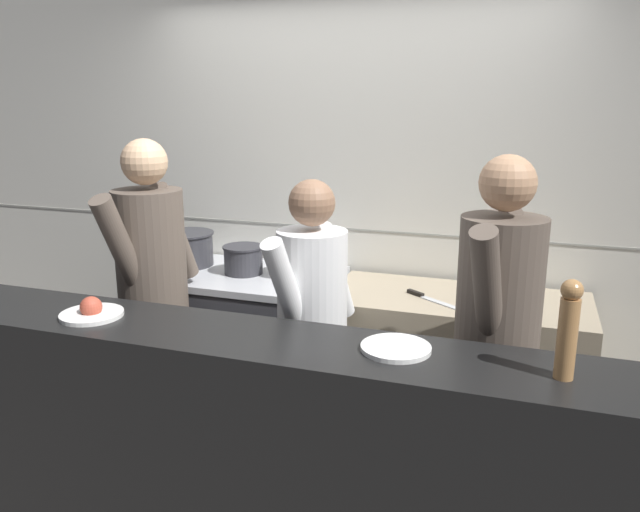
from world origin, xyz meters
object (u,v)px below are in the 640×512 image
at_px(braising_pot, 296,261).
at_px(chef_sous, 312,330).
at_px(chefs_knife, 427,298).
at_px(pepper_mill, 568,328).
at_px(chef_line, 496,337).
at_px(sauce_pot, 243,259).
at_px(plated_dish_appetiser, 396,348).
at_px(chef_head_cook, 153,289).
at_px(stock_pot, 187,248).
at_px(plated_dish_main, 91,312).
at_px(oven_range, 240,343).
at_px(mixing_bowl_steel, 495,295).

bearing_deg(braising_pot, chef_sous, -63.63).
bearing_deg(chefs_knife, pepper_mill, -60.01).
bearing_deg(chef_line, chef_sous, -170.02).
distance_m(sauce_pot, pepper_mill, 2.11).
xyz_separation_m(braising_pot, chef_line, (1.18, -0.72, -0.05)).
height_order(braising_pot, chef_sous, chef_sous).
bearing_deg(plated_dish_appetiser, chef_sous, 137.69).
bearing_deg(plated_dish_appetiser, pepper_mill, -4.90).
relative_size(plated_dish_appetiser, pepper_mill, 0.76).
height_order(braising_pot, pepper_mill, pepper_mill).
relative_size(braising_pot, chef_head_cook, 0.16).
distance_m(stock_pot, plated_dish_main, 1.27).
xyz_separation_m(oven_range, plated_dish_main, (-0.10, -1.18, 0.59)).
bearing_deg(chef_line, stock_pot, 169.24).
height_order(plated_dish_main, pepper_mill, pepper_mill).
height_order(mixing_bowl_steel, chef_sous, chef_sous).
relative_size(chef_sous, chef_line, 0.92).
height_order(chefs_knife, pepper_mill, pepper_mill).
height_order(chefs_knife, chef_sous, chef_sous).
relative_size(oven_range, mixing_bowl_steel, 4.31).
bearing_deg(chef_sous, chefs_knife, 68.00).
distance_m(braising_pot, chef_head_cook, 0.85).
distance_m(pepper_mill, chef_head_cook, 2.07).
distance_m(chef_sous, chef_line, 0.83).
bearing_deg(chef_line, plated_dish_main, -152.78).
height_order(oven_range, stock_pot, stock_pot).
xyz_separation_m(chefs_knife, plated_dish_appetiser, (0.05, -1.04, 0.13)).
distance_m(pepper_mill, chef_sous, 1.22).
relative_size(mixing_bowl_steel, chef_sous, 0.17).
distance_m(braising_pot, mixing_bowl_steel, 1.14).
xyz_separation_m(mixing_bowl_steel, plated_dish_main, (-1.60, -1.16, 0.11)).
distance_m(stock_pot, chef_line, 2.06).
bearing_deg(stock_pot, braising_pot, -1.49).
distance_m(sauce_pot, chef_sous, 0.96).
height_order(stock_pot, plated_dish_main, stock_pot).
bearing_deg(pepper_mill, chef_head_cook, 163.99).
bearing_deg(plated_dish_main, chefs_knife, 41.27).
distance_m(oven_range, stock_pot, 0.68).
distance_m(braising_pot, chefs_knife, 0.81).
height_order(chefs_knife, chef_line, chef_line).
xyz_separation_m(mixing_bowl_steel, plated_dish_appetiser, (-0.29, -1.09, 0.10)).
xyz_separation_m(stock_pot, sauce_pot, (0.42, -0.06, -0.02)).
bearing_deg(pepper_mill, plated_dish_main, -179.65).
bearing_deg(stock_pot, oven_range, -8.74).
bearing_deg(chefs_knife, mixing_bowl_steel, 8.53).
distance_m(plated_dish_main, chef_head_cook, 0.59).
bearing_deg(oven_range, plated_dish_main, -95.00).
bearing_deg(chef_sous, plated_dish_main, -134.32).
bearing_deg(mixing_bowl_steel, chef_line, -85.90).
bearing_deg(sauce_pot, chef_line, -24.39).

